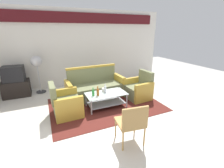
{
  "coord_description": "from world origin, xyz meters",
  "views": [
    {
      "loc": [
        -1.57,
        -3.0,
        2.06
      ],
      "look_at": [
        0.07,
        0.68,
        0.65
      ],
      "focal_mm": 24.82,
      "sensor_mm": 36.0,
      "label": 1
    }
  ],
  "objects_px": {
    "bottle_clear": "(105,89)",
    "television": "(13,74)",
    "coffee_table": "(106,98)",
    "cup": "(103,90)",
    "armchair_left": "(66,104)",
    "couch": "(95,88)",
    "bottle_green": "(93,93)",
    "armchair_right": "(138,89)",
    "wicker_chair": "(132,121)",
    "bottle_brown": "(98,92)",
    "pedestal_fan": "(37,64)",
    "tv_stand": "(17,89)"
  },
  "relations": [
    {
      "from": "couch",
      "to": "television",
      "type": "height_order",
      "value": "television"
    },
    {
      "from": "cup",
      "to": "television",
      "type": "distance_m",
      "value": 2.94
    },
    {
      "from": "armchair_right",
      "to": "cup",
      "type": "relative_size",
      "value": 8.5
    },
    {
      "from": "bottle_green",
      "to": "tv_stand",
      "type": "bearing_deg",
      "value": 136.76
    },
    {
      "from": "armchair_left",
      "to": "pedestal_fan",
      "type": "distance_m",
      "value": 2.14
    },
    {
      "from": "couch",
      "to": "armchair_right",
      "type": "height_order",
      "value": "couch"
    },
    {
      "from": "bottle_brown",
      "to": "bottle_clear",
      "type": "distance_m",
      "value": 0.28
    },
    {
      "from": "bottle_brown",
      "to": "pedestal_fan",
      "type": "relative_size",
      "value": 0.21
    },
    {
      "from": "coffee_table",
      "to": "cup",
      "type": "bearing_deg",
      "value": 96.9
    },
    {
      "from": "armchair_left",
      "to": "coffee_table",
      "type": "bearing_deg",
      "value": 87.4
    },
    {
      "from": "armchair_left",
      "to": "wicker_chair",
      "type": "distance_m",
      "value": 1.89
    },
    {
      "from": "bottle_brown",
      "to": "pedestal_fan",
      "type": "distance_m",
      "value": 2.5
    },
    {
      "from": "couch",
      "to": "cup",
      "type": "height_order",
      "value": "couch"
    },
    {
      "from": "bottle_brown",
      "to": "couch",
      "type": "bearing_deg",
      "value": 77.03
    },
    {
      "from": "bottle_clear",
      "to": "cup",
      "type": "distance_m",
      "value": 0.11
    },
    {
      "from": "bottle_clear",
      "to": "tv_stand",
      "type": "distance_m",
      "value": 3.01
    },
    {
      "from": "bottle_brown",
      "to": "tv_stand",
      "type": "relative_size",
      "value": 0.33
    },
    {
      "from": "cup",
      "to": "television",
      "type": "relative_size",
      "value": 0.16
    },
    {
      "from": "bottle_brown",
      "to": "armchair_right",
      "type": "bearing_deg",
      "value": 7.92
    },
    {
      "from": "armchair_left",
      "to": "bottle_clear",
      "type": "distance_m",
      "value": 1.11
    },
    {
      "from": "couch",
      "to": "bottle_green",
      "type": "xyz_separation_m",
      "value": [
        -0.31,
        -0.8,
        0.18
      ]
    },
    {
      "from": "television",
      "to": "wicker_chair",
      "type": "xyz_separation_m",
      "value": [
        2.24,
        -3.49,
        -0.27
      ]
    },
    {
      "from": "bottle_green",
      "to": "tv_stand",
      "type": "xyz_separation_m",
      "value": [
        -2.01,
        1.89,
        -0.24
      ]
    },
    {
      "from": "armchair_left",
      "to": "television",
      "type": "xyz_separation_m",
      "value": [
        -1.29,
        1.87,
        0.47
      ]
    },
    {
      "from": "tv_stand",
      "to": "wicker_chair",
      "type": "height_order",
      "value": "wicker_chair"
    },
    {
      "from": "bottle_brown",
      "to": "bottle_clear",
      "type": "xyz_separation_m",
      "value": [
        0.25,
        0.11,
        -0.0
      ]
    },
    {
      "from": "bottle_clear",
      "to": "couch",
      "type": "bearing_deg",
      "value": 94.45
    },
    {
      "from": "armchair_right",
      "to": "television",
      "type": "relative_size",
      "value": 1.35
    },
    {
      "from": "bottle_clear",
      "to": "television",
      "type": "distance_m",
      "value": 3.01
    },
    {
      "from": "tv_stand",
      "to": "television",
      "type": "relative_size",
      "value": 1.27
    },
    {
      "from": "armchair_right",
      "to": "television",
      "type": "xyz_separation_m",
      "value": [
        -3.53,
        1.74,
        0.47
      ]
    },
    {
      "from": "couch",
      "to": "armchair_right",
      "type": "bearing_deg",
      "value": 149.2
    },
    {
      "from": "television",
      "to": "wicker_chair",
      "type": "relative_size",
      "value": 0.75
    },
    {
      "from": "couch",
      "to": "pedestal_fan",
      "type": "relative_size",
      "value": 1.44
    },
    {
      "from": "armchair_right",
      "to": "wicker_chair",
      "type": "distance_m",
      "value": 2.18
    },
    {
      "from": "pedestal_fan",
      "to": "coffee_table",
      "type": "bearing_deg",
      "value": -49.21
    },
    {
      "from": "bottle_clear",
      "to": "armchair_right",
      "type": "bearing_deg",
      "value": 4.12
    },
    {
      "from": "bottle_brown",
      "to": "television",
      "type": "relative_size",
      "value": 0.41
    },
    {
      "from": "coffee_table",
      "to": "tv_stand",
      "type": "relative_size",
      "value": 1.38
    },
    {
      "from": "television",
      "to": "pedestal_fan",
      "type": "relative_size",
      "value": 0.5
    },
    {
      "from": "armchair_left",
      "to": "television",
      "type": "distance_m",
      "value": 2.32
    },
    {
      "from": "couch",
      "to": "coffee_table",
      "type": "height_order",
      "value": "couch"
    },
    {
      "from": "couch",
      "to": "tv_stand",
      "type": "height_order",
      "value": "couch"
    },
    {
      "from": "couch",
      "to": "bottle_brown",
      "type": "height_order",
      "value": "couch"
    },
    {
      "from": "armchair_right",
      "to": "tv_stand",
      "type": "relative_size",
      "value": 1.06
    },
    {
      "from": "bottle_green",
      "to": "television",
      "type": "relative_size",
      "value": 0.36
    },
    {
      "from": "cup",
      "to": "bottle_brown",
      "type": "bearing_deg",
      "value": -137.84
    },
    {
      "from": "armchair_right",
      "to": "coffee_table",
      "type": "height_order",
      "value": "armchair_right"
    },
    {
      "from": "tv_stand",
      "to": "armchair_right",
      "type": "bearing_deg",
      "value": -26.27
    },
    {
      "from": "armchair_left",
      "to": "bottle_clear",
      "type": "xyz_separation_m",
      "value": [
        1.09,
        0.05,
        0.22
      ]
    }
  ]
}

